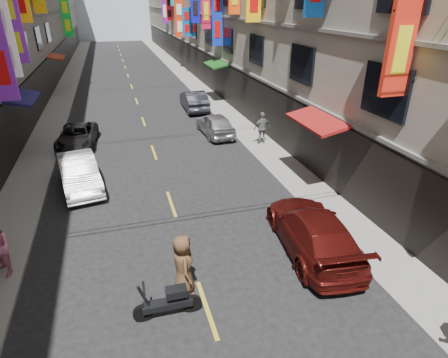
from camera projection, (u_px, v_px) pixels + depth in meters
sidewalk_left at (65, 90)px, 34.50m from camera, size 2.00×90.00×0.12m
sidewalk_right at (193, 82)px, 37.55m from camera, size 2.00×90.00×0.12m
street_awnings at (122, 91)px, 20.59m from camera, size 13.99×35.20×0.41m
lane_markings at (134, 93)px, 33.46m from camera, size 0.12×80.20×0.01m
scooter_crossing at (169, 302)px, 9.71m from camera, size 1.80×0.50×1.14m
scooter_far_right at (214, 126)px, 23.28m from camera, size 0.50×1.80×1.14m
car_left_mid at (79, 173)px, 16.36m from camera, size 2.20×4.48×1.41m
car_left_far at (77, 136)px, 21.10m from camera, size 2.32×4.41×1.18m
car_right_near at (313, 231)px, 12.22m from camera, size 2.55×5.16×1.44m
car_right_mid at (215, 124)px, 22.85m from camera, size 1.79×4.06×1.36m
car_right_far at (194, 100)px, 28.07m from camera, size 1.62×4.44×1.45m
pedestrian_rfar at (262, 128)px, 21.03m from camera, size 1.14×0.73×1.83m
pedestrian_crossing at (183, 265)px, 10.28m from camera, size 0.65×0.94×1.89m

